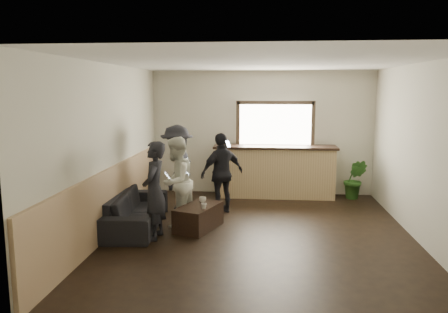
# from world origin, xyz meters

# --- Properties ---
(ground) EXTENTS (5.00, 6.00, 0.01)m
(ground) POSITION_xyz_m (0.00, 0.00, 0.00)
(ground) COLOR black
(room_shell) EXTENTS (5.01, 6.01, 2.80)m
(room_shell) POSITION_xyz_m (-0.74, 0.00, 1.47)
(room_shell) COLOR silver
(room_shell) RESTS_ON ground
(bar_counter) EXTENTS (2.70, 0.68, 2.13)m
(bar_counter) POSITION_xyz_m (0.30, 2.70, 0.64)
(bar_counter) COLOR tan
(bar_counter) RESTS_ON ground
(sofa) EXTENTS (0.98, 2.13, 0.61)m
(sofa) POSITION_xyz_m (-2.15, 0.25, 0.30)
(sofa) COLOR black
(sofa) RESTS_ON ground
(coffee_table) EXTENTS (0.80, 1.05, 0.41)m
(coffee_table) POSITION_xyz_m (-1.05, 0.23, 0.21)
(coffee_table) COLOR black
(coffee_table) RESTS_ON ground
(cup_a) EXTENTS (0.17, 0.17, 0.10)m
(cup_a) POSITION_xyz_m (-1.01, 0.45, 0.46)
(cup_a) COLOR silver
(cup_a) RESTS_ON coffee_table
(cup_b) EXTENTS (0.13, 0.13, 0.09)m
(cup_b) POSITION_xyz_m (-0.93, 0.04, 0.46)
(cup_b) COLOR silver
(cup_b) RESTS_ON coffee_table
(potted_plant) EXTENTS (0.57, 0.50, 0.87)m
(potted_plant) POSITION_xyz_m (2.05, 2.62, 0.44)
(potted_plant) COLOR #2D6623
(potted_plant) RESTS_ON ground
(person_a) EXTENTS (0.46, 0.58, 1.58)m
(person_a) POSITION_xyz_m (-1.67, -0.31, 0.79)
(person_a) COLOR black
(person_a) RESTS_ON ground
(person_b) EXTENTS (0.78, 0.89, 1.57)m
(person_b) POSITION_xyz_m (-1.46, 0.40, 0.79)
(person_b) COLOR silver
(person_b) RESTS_ON ground
(person_c) EXTENTS (0.67, 1.12, 1.71)m
(person_c) POSITION_xyz_m (-1.63, 1.31, 0.85)
(person_c) COLOR black
(person_c) RESTS_ON ground
(person_d) EXTENTS (0.96, 0.85, 1.56)m
(person_d) POSITION_xyz_m (-0.74, 1.29, 0.78)
(person_d) COLOR black
(person_d) RESTS_ON ground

